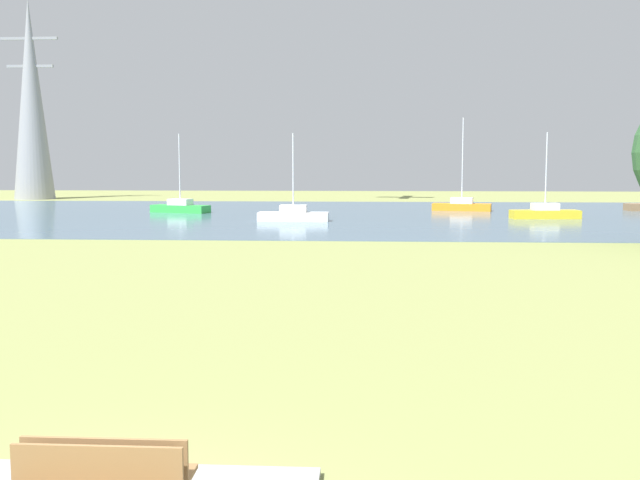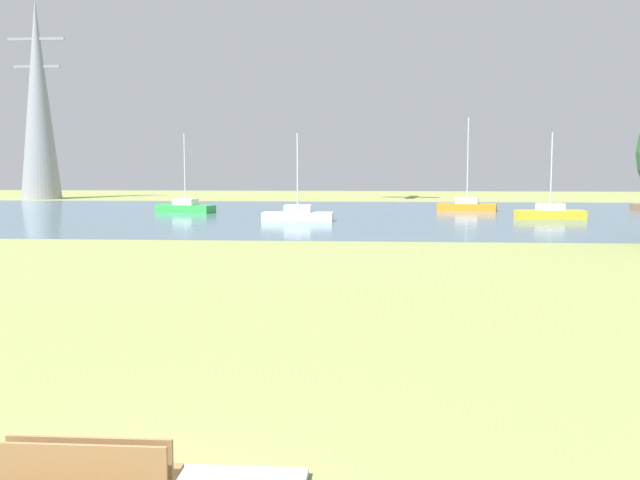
# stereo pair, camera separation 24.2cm
# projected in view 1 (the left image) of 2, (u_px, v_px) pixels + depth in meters

# --- Properties ---
(ground_plane) EXTENTS (160.00, 160.00, 0.00)m
(ground_plane) POSITION_uv_depth(u_px,v_px,m) (297.00, 262.00, 29.66)
(ground_plane) COLOR #8C9351
(bench_facing_water) EXTENTS (1.80, 0.48, 0.89)m
(bench_facing_water) POSITION_uv_depth(u_px,v_px,m) (110.00, 479.00, 8.03)
(bench_facing_water) COLOR tan
(bench_facing_water) RESTS_ON concrete_pad
(water_surface) EXTENTS (140.00, 40.00, 0.02)m
(water_surface) POSITION_uv_depth(u_px,v_px,m) (331.00, 215.00, 57.46)
(water_surface) COLOR slate
(water_surface) RESTS_ON ground
(sailboat_green) EXTENTS (5.03, 2.93, 6.30)m
(sailboat_green) POSITION_uv_depth(u_px,v_px,m) (180.00, 207.00, 59.71)
(sailboat_green) COLOR green
(sailboat_green) RESTS_ON water_surface
(sailboat_orange) EXTENTS (5.01, 2.51, 7.70)m
(sailboat_orange) POSITION_uv_depth(u_px,v_px,m) (462.00, 205.00, 62.04)
(sailboat_orange) COLOR orange
(sailboat_orange) RESTS_ON water_surface
(sailboat_yellow) EXTENTS (4.91, 1.89, 6.11)m
(sailboat_yellow) POSITION_uv_depth(u_px,v_px,m) (545.00, 212.00, 53.01)
(sailboat_yellow) COLOR yellow
(sailboat_yellow) RESTS_ON water_surface
(sailboat_white) EXTENTS (4.81, 1.54, 5.96)m
(sailboat_white) POSITION_uv_depth(u_px,v_px,m) (293.00, 215.00, 50.70)
(sailboat_white) COLOR white
(sailboat_white) RESTS_ON water_surface
(electricity_pylon) EXTENTS (6.40, 4.40, 22.09)m
(electricity_pylon) POSITION_uv_depth(u_px,v_px,m) (31.00, 99.00, 82.36)
(electricity_pylon) COLOR gray
(electricity_pylon) RESTS_ON ground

